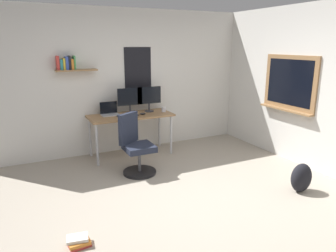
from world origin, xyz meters
The scene contains 13 objects.
ground_plane centered at (0.00, 0.00, 0.00)m, with size 5.20×5.20×0.00m, color #9E9384.
wall_back centered at (-0.01, 2.45, 1.30)m, with size 5.00×0.30×2.60m.
wall_right centered at (2.45, 0.03, 1.30)m, with size 0.22×5.00×2.60m.
desk centered at (0.00, 2.05, 0.68)m, with size 1.48×0.64×0.75m.
office_chair centered at (-0.21, 1.23, 0.41)m, with size 0.55×0.57×0.95m.
laptop centered at (-0.34, 2.20, 0.81)m, with size 0.31×0.21×0.23m.
monitor_primary centered at (0.03, 2.15, 1.02)m, with size 0.46×0.17×0.46m.
monitor_secondary centered at (0.40, 2.15, 1.02)m, with size 0.46×0.17×0.46m.
keyboard centered at (-0.08, 1.97, 0.76)m, with size 0.37×0.13×0.02m, color black.
computer_mouse centered at (0.20, 1.97, 0.77)m, with size 0.10×0.06×0.03m, color #262628.
coffee_mug centered at (0.64, 2.02, 0.80)m, with size 0.08×0.08×0.09m, color silver.
backpack centered at (1.60, -0.38, 0.20)m, with size 0.32×0.22×0.41m, color black.
book_stack_on_floor centered at (-1.38, -0.28, 0.05)m, with size 0.24×0.20×0.10m.
Camera 1 is at (-1.77, -3.16, 1.98)m, focal length 33.55 mm.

